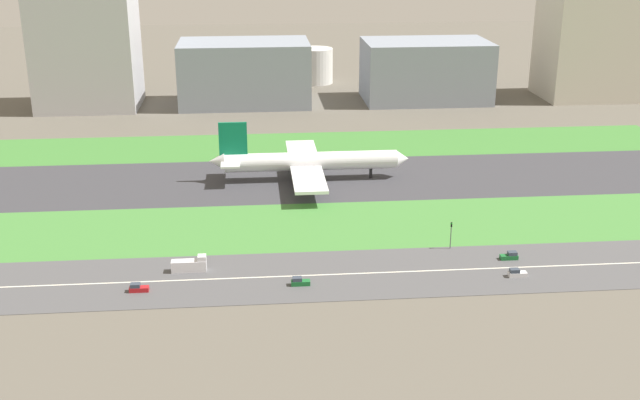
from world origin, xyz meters
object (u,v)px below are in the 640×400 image
object	(u,v)px
traffic_light	(451,233)
car_1	(517,273)
airliner	(306,161)
cargo_warehouse	(604,38)
hangar_building	(245,73)
fuel_tank_centre	(315,66)
terminal_building	(87,49)
car_4	(510,256)
truck_1	(190,265)
fuel_tank_west	(258,69)
office_tower	(425,71)
car_2	(138,288)
car_0	(300,282)

from	to	relation	value
traffic_light	car_1	bearing A→B (deg)	-57.05
airliner	cargo_warehouse	distance (m)	188.05
hangar_building	car_1	bearing A→B (deg)	-71.46
fuel_tank_centre	traffic_light	bearing A→B (deg)	-85.61
airliner	terminal_building	xyz separation A→B (m)	(-89.03, 114.00, 19.90)
car_4	truck_1	xyz separation A→B (m)	(-79.34, -0.00, 0.75)
car_4	fuel_tank_centre	bearing A→B (deg)	97.54
fuel_tank_west	car_4	bearing A→B (deg)	-75.30
traffic_light	fuel_tank_west	xyz separation A→B (m)	(-46.31, 219.01, 3.27)
cargo_warehouse	terminal_building	bearing A→B (deg)	180.00
traffic_light	terminal_building	size ratio (longest dim) A/B	0.14
truck_1	fuel_tank_centre	distance (m)	232.41
office_tower	fuel_tank_centre	distance (m)	65.79
office_tower	fuel_tank_west	xyz separation A→B (m)	(-77.25, 45.00, -6.21)
airliner	traffic_light	size ratio (longest dim) A/B	9.03
car_2	car_1	world-z (taller)	same
car_0	car_1	xyz separation A→B (m)	(51.87, 0.00, 0.00)
cargo_warehouse	fuel_tank_west	size ratio (longest dim) A/B	2.40
traffic_light	terminal_building	bearing A→B (deg)	125.04
truck_1	traffic_light	distance (m)	66.65
truck_1	hangar_building	distance (m)	182.92
cargo_warehouse	traffic_light	bearing A→B (deg)	-123.46
car_4	fuel_tank_west	size ratio (longest dim) A/B	0.19
hangar_building	cargo_warehouse	world-z (taller)	cargo_warehouse
car_2	truck_1	xyz separation A→B (m)	(11.18, 10.00, 0.75)
hangar_building	car_4	bearing A→B (deg)	-70.08
fuel_tank_west	hangar_building	bearing A→B (deg)	-98.12
airliner	fuel_tank_west	distance (m)	159.56
car_1	terminal_building	xyz separation A→B (m)	(-133.68, 192.00, 25.21)
car_1	terminal_building	bearing A→B (deg)	-55.15
car_4	office_tower	xyz separation A→B (m)	(17.72, 182.00, 12.85)
truck_1	cargo_warehouse	distance (m)	258.09
car_0	car_1	distance (m)	51.87
office_tower	fuel_tank_centre	xyz separation A→B (m)	(-47.75, 45.00, -4.88)
fuel_tank_west	fuel_tank_centre	size ratio (longest dim) A/B	1.27
car_1	truck_1	bearing A→B (deg)	-7.33
car_4	car_1	xyz separation A→B (m)	(-1.55, -10.00, 0.00)
fuel_tank_centre	terminal_building	bearing A→B (deg)	-156.84
car_0	terminal_building	size ratio (longest dim) A/B	0.08
car_2	traffic_light	bearing A→B (deg)	-166.90
airliner	car_2	distance (m)	89.86
truck_1	fuel_tank_west	bearing A→B (deg)	85.01
truck_1	car_1	bearing A→B (deg)	-7.33
car_2	car_1	distance (m)	88.97
terminal_building	cargo_warehouse	world-z (taller)	cargo_warehouse
truck_1	cargo_warehouse	size ratio (longest dim) A/B	0.15
fuel_tank_centre	office_tower	bearing A→B (deg)	-43.30
fuel_tank_centre	airliner	bearing A→B (deg)	-95.81
hangar_building	fuel_tank_west	world-z (taller)	hangar_building
traffic_light	fuel_tank_centre	xyz separation A→B (m)	(-16.81, 219.01, 4.60)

